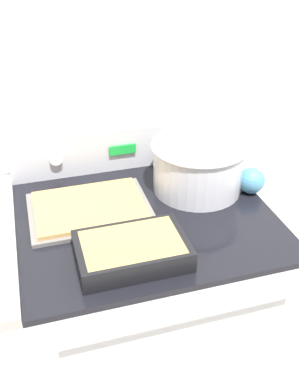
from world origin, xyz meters
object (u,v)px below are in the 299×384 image
(mixing_bowl, at_px, (198,164))
(ladle, at_px, (249,179))
(baking_tray, at_px, (90,208))
(casserole_dish, at_px, (132,250))

(mixing_bowl, bearing_deg, ladle, -19.68)
(baking_tray, bearing_deg, mixing_bowl, 5.45)
(ladle, bearing_deg, baking_tray, 177.53)
(casserole_dish, bearing_deg, ladle, 26.98)
(mixing_bowl, xyz_separation_m, baking_tray, (-0.35, -0.03, -0.08))
(casserole_dish, distance_m, ladle, 0.49)
(casserole_dish, distance_m, baking_tray, 0.25)
(mixing_bowl, xyz_separation_m, ladle, (0.15, -0.05, -0.05))
(mixing_bowl, distance_m, ladle, 0.17)
(casserole_dish, bearing_deg, baking_tray, 105.03)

